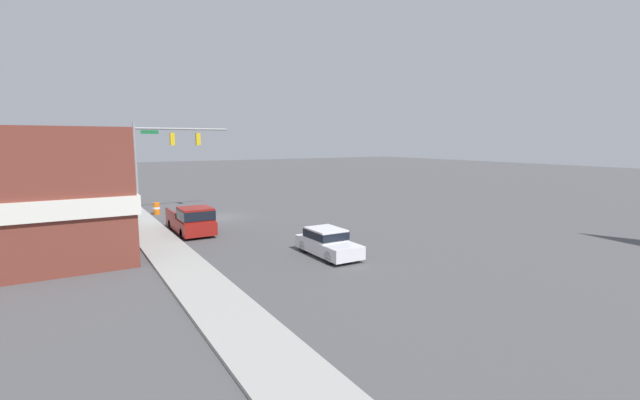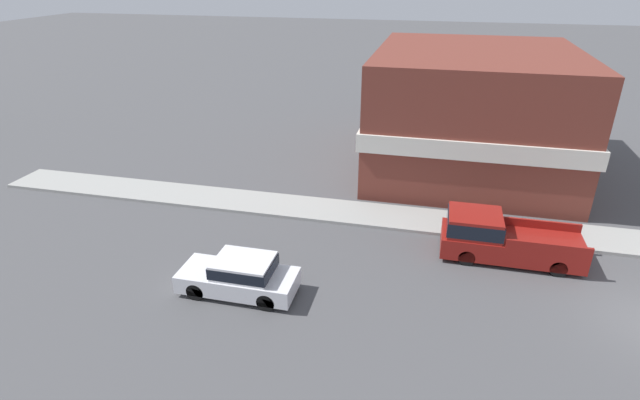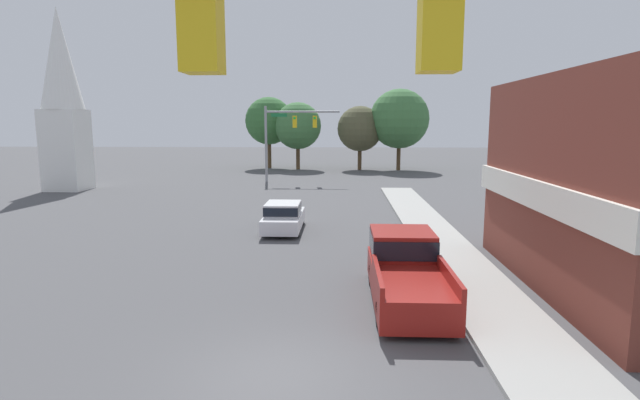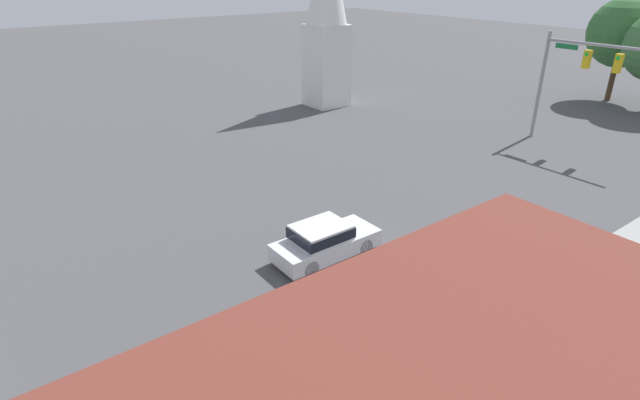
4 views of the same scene
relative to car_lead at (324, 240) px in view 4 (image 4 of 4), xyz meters
name	(u,v)px [view 4 (image 4 of 4)]	position (x,y,z in m)	size (l,w,h in m)	color
far_signal_assembly	(576,67)	(-1.85, 20.45, 4.08)	(6.63, 0.49, 6.73)	gray
car_lead	(324,240)	(0.00, 0.00, 0.00)	(1.75, 4.26, 1.43)	black
church_steeple	(327,10)	(-18.74, 14.51, 6.56)	(3.16, 3.16, 13.96)	white
backdrop_tree_left_far	(623,33)	(-5.65, 34.65, 4.74)	(5.50, 5.50, 8.25)	#4C3823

